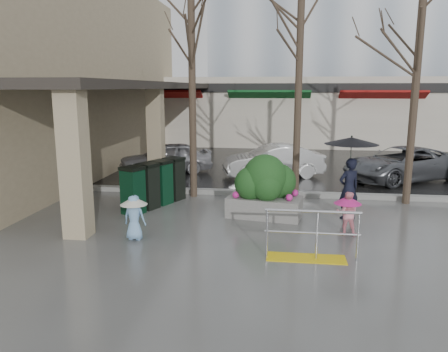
% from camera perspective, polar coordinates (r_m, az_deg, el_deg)
% --- Properties ---
extents(ground, '(120.00, 120.00, 0.00)m').
position_cam_1_polar(ground, '(10.33, 3.02, -7.86)').
color(ground, '#51514F').
rests_on(ground, ground).
extents(street_asphalt, '(120.00, 36.00, 0.01)m').
position_cam_1_polar(street_asphalt, '(31.91, 6.21, 5.28)').
color(street_asphalt, black).
rests_on(street_asphalt, ground).
extents(curb, '(120.00, 0.30, 0.15)m').
position_cam_1_polar(curb, '(14.14, 4.33, -2.23)').
color(curb, gray).
rests_on(curb, ground).
extents(near_building, '(6.00, 18.00, 8.00)m').
position_cam_1_polar(near_building, '(20.23, -21.76, 12.34)').
color(near_building, tan).
rests_on(near_building, ground).
extents(canopy_slab, '(2.80, 18.00, 0.25)m').
position_cam_1_polar(canopy_slab, '(18.57, -10.03, 11.95)').
color(canopy_slab, '#2D2823').
rests_on(canopy_slab, pillar_front).
extents(pillar_front, '(0.55, 0.55, 3.50)m').
position_cam_1_polar(pillar_front, '(10.46, -18.94, 1.68)').
color(pillar_front, tan).
rests_on(pillar_front, ground).
extents(pillar_back, '(0.55, 0.55, 3.50)m').
position_cam_1_polar(pillar_back, '(16.47, -8.90, 5.54)').
color(pillar_back, tan).
rests_on(pillar_back, ground).
extents(storefront_row, '(34.00, 6.74, 4.00)m').
position_cam_1_polar(storefront_row, '(27.75, 10.27, 8.40)').
color(storefront_row, beige).
rests_on(storefront_row, ground).
extents(handrail, '(1.90, 0.50, 1.03)m').
position_cam_1_polar(handrail, '(9.07, 11.12, -8.35)').
color(handrail, yellow).
rests_on(handrail, ground).
extents(tree_west, '(3.20, 3.20, 6.80)m').
position_cam_1_polar(tree_west, '(13.70, -4.28, 18.44)').
color(tree_west, '#382B21').
rests_on(tree_west, ground).
extents(tree_midwest, '(3.20, 3.20, 7.00)m').
position_cam_1_polar(tree_midwest, '(13.45, 9.98, 19.08)').
color(tree_midwest, '#382B21').
rests_on(tree_midwest, ground).
extents(tree_mideast, '(3.20, 3.20, 6.50)m').
position_cam_1_polar(tree_mideast, '(13.91, 24.23, 16.47)').
color(tree_mideast, '#382B21').
rests_on(tree_mideast, ground).
extents(woman, '(1.39, 1.39, 2.21)m').
position_cam_1_polar(woman, '(11.80, 16.15, 1.29)').
color(woman, black).
rests_on(woman, ground).
extents(child_pink, '(0.65, 0.65, 1.04)m').
position_cam_1_polar(child_pink, '(10.65, 15.81, -4.26)').
color(child_pink, pink).
rests_on(child_pink, ground).
extents(child_blue, '(0.62, 0.62, 1.05)m').
position_cam_1_polar(child_blue, '(10.14, -11.65, -4.71)').
color(child_blue, '#7EB1E1').
rests_on(child_blue, ground).
extents(planter, '(2.08, 1.28, 1.70)m').
position_cam_1_polar(planter, '(11.70, 5.40, -1.45)').
color(planter, gray).
rests_on(planter, ground).
extents(news_boxes, '(1.44, 2.37, 1.32)m').
position_cam_1_polar(news_boxes, '(12.87, -9.03, -1.04)').
color(news_boxes, '#0B321D').
rests_on(news_boxes, ground).
extents(car_a, '(3.99, 2.81, 1.26)m').
position_cam_1_polar(car_a, '(17.81, -7.60, 2.37)').
color(car_a, '#A5A5AA').
rests_on(car_a, ground).
extents(car_b, '(4.04, 2.34, 1.26)m').
position_cam_1_polar(car_b, '(17.00, 6.45, 1.97)').
color(car_b, silver).
rests_on(car_b, ground).
extents(car_c, '(4.97, 4.11, 1.26)m').
position_cam_1_polar(car_c, '(17.53, 22.19, 1.48)').
color(car_c, slate).
rests_on(car_c, ground).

